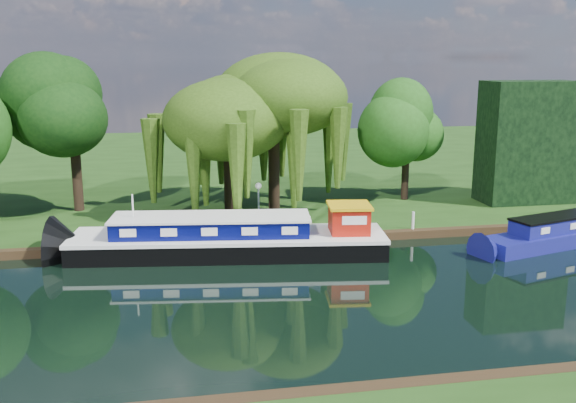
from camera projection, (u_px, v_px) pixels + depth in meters
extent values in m
plane|color=black|center=(281.00, 301.00, 26.71)|extent=(120.00, 120.00, 0.00)
cube|color=#18350E|center=(219.00, 165.00, 59.28)|extent=(120.00, 52.00, 0.45)
cube|color=black|center=(229.00, 247.00, 32.93)|extent=(16.24, 5.52, 1.06)
cube|color=silver|center=(229.00, 236.00, 32.80)|extent=(16.34, 5.61, 0.19)
cube|color=#050948|center=(211.00, 226.00, 32.63)|extent=(10.11, 3.78, 0.84)
cube|color=silver|center=(211.00, 217.00, 32.53)|extent=(10.31, 3.97, 0.11)
cube|color=#9D160B|center=(349.00, 219.00, 32.95)|extent=(2.18, 2.18, 1.33)
cube|color=gold|center=(349.00, 206.00, 32.79)|extent=(2.42, 2.42, 0.14)
cylinder|color=silver|center=(133.00, 215.00, 32.29)|extent=(0.09, 0.09, 2.12)
cube|color=navy|center=(575.00, 236.00, 35.25)|extent=(12.25, 5.29, 0.91)
cube|color=navy|center=(576.00, 221.00, 35.07)|extent=(8.60, 3.80, 0.76)
cube|color=silver|center=(545.00, 231.00, 33.00)|extent=(0.60, 0.22, 0.32)
cube|color=silver|center=(574.00, 226.00, 33.91)|extent=(0.60, 0.22, 0.32)
cylinder|color=black|center=(230.00, 177.00, 38.90)|extent=(0.62, 0.62, 4.79)
ellipsoid|color=#27440E|center=(228.00, 120.00, 38.14)|extent=(6.69, 6.69, 4.32)
cylinder|color=black|center=(274.00, 170.00, 39.59)|extent=(0.76, 0.76, 5.35)
ellipsoid|color=#27440E|center=(274.00, 107.00, 38.74)|extent=(7.30, 7.30, 4.72)
cylinder|color=black|center=(76.00, 157.00, 39.99)|extent=(0.64, 0.64, 6.84)
ellipsoid|color=black|center=(72.00, 112.00, 39.38)|extent=(5.47, 5.47, 5.47)
cylinder|color=black|center=(406.00, 160.00, 43.34)|extent=(0.47, 0.47, 5.35)
ellipsoid|color=#1B4411|center=(407.00, 128.00, 42.86)|extent=(4.28, 4.28, 4.28)
cube|color=black|center=(527.00, 142.00, 42.50)|extent=(6.00, 3.00, 8.00)
cylinder|color=silver|center=(259.00, 208.00, 36.53)|extent=(0.10, 0.10, 2.20)
sphere|color=white|center=(258.00, 186.00, 36.25)|extent=(0.36, 0.36, 0.36)
cylinder|color=silver|center=(61.00, 237.00, 32.80)|extent=(0.16, 0.16, 1.00)
cylinder|color=silver|center=(180.00, 231.00, 33.86)|extent=(0.16, 0.16, 1.00)
cylinder|color=silver|center=(309.00, 225.00, 35.08)|extent=(0.16, 0.16, 1.00)
cylinder|color=silver|center=(413.00, 220.00, 36.14)|extent=(0.16, 0.16, 1.00)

